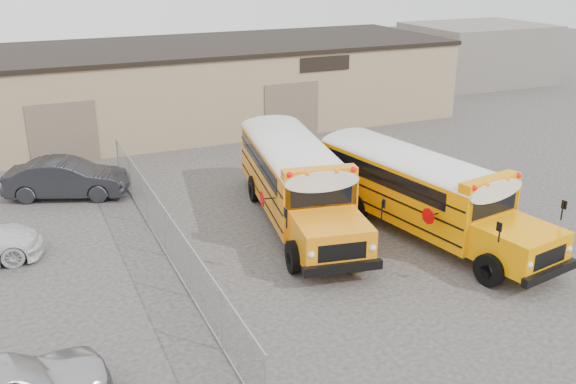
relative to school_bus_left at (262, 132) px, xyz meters
name	(u,v)px	position (x,y,z in m)	size (l,w,h in m)	color
ground	(366,260)	(-0.49, -10.54, -1.77)	(120.00, 120.00, 0.00)	#302E2C
warehouse	(195,84)	(-0.49, 9.46, 0.60)	(30.20, 10.20, 4.67)	tan
chainlink_fence	(165,232)	(-6.49, -7.54, -0.87)	(0.07, 18.07, 1.81)	#9A9DA2
distant_building_right	(477,53)	(23.51, 13.46, 0.43)	(10.00, 8.00, 4.40)	gray
school_bus_left	(262,132)	(0.00, 0.00, 0.00)	(4.29, 10.74, 3.06)	orange
school_bus_right	(320,146)	(1.49, -3.12, -0.05)	(4.17, 10.43, 2.97)	#FF9900
tarp_bundle	(355,245)	(-1.05, -10.78, -1.00)	(1.16, 1.11, 1.51)	black
car_dark	(67,178)	(-8.90, -0.31, -0.96)	(1.72, 4.94, 1.63)	black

